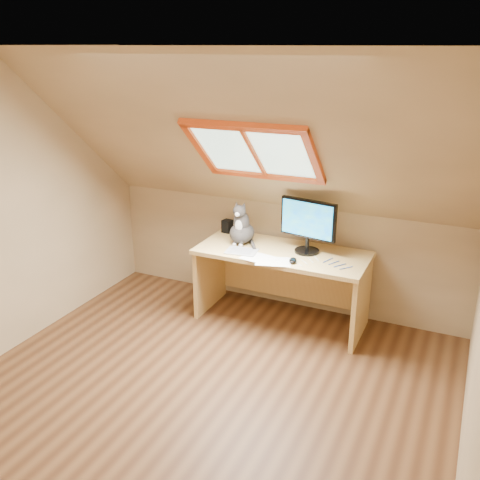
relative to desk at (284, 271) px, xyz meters
The scene contains 10 objects.
ground 1.53m from the desk, 95.14° to the right, with size 3.50×3.50×0.00m, color brown.
room_shell 1.82m from the desk, 94.84° to the right, with size 3.52×3.52×2.41m.
desk is the anchor object (origin of this frame).
monitor 0.53m from the desk, ahead, with size 0.51×0.22×0.48m.
cat 0.55m from the desk, behind, with size 0.23×0.28×0.41m.
desk_speaker 0.74m from the desk, 164.48° to the left, with size 0.08×0.08×0.12m, color black.
graphics_tablet 0.46m from the desk, 142.93° to the right, with size 0.27×0.19×0.01m, color #B2B2B7.
mouse 0.40m from the desk, 58.17° to the right, with size 0.06×0.11×0.03m, color black.
papers 0.39m from the desk, 95.47° to the right, with size 0.33×0.27×0.00m.
cables 0.51m from the desk, 23.54° to the right, with size 0.51×0.26×0.01m.
Camera 1 is at (1.62, -2.77, 2.41)m, focal length 40.00 mm.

